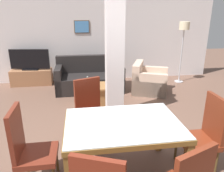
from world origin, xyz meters
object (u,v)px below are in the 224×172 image
at_px(dining_chair_head_left, 29,147).
at_px(armchair, 149,82).
at_px(dining_chair_far_left, 91,110).
at_px(bottle, 88,83).
at_px(coffee_table, 93,94).
at_px(dining_chair_head_right, 205,132).
at_px(tv_stand, 32,77).
at_px(sofa, 90,79).
at_px(dining_table, 123,134).
at_px(tv_screen, 30,60).
at_px(floor_lamp, 184,32).

bearing_deg(dining_chair_head_left, armchair, 140.60).
height_order(dining_chair_far_left, bottle, dining_chair_far_left).
bearing_deg(armchair, coffee_table, -47.67).
bearing_deg(dining_chair_head_right, bottle, 31.29).
height_order(dining_chair_head_left, tv_stand, dining_chair_head_left).
relative_size(dining_chair_head_left, sofa, 0.59).
distance_m(dining_chair_head_right, sofa, 3.60).
relative_size(dining_chair_head_right, armchair, 0.93).
xyz_separation_m(dining_table, dining_chair_head_right, (1.10, 0.00, -0.07)).
bearing_deg(sofa, dining_chair_far_left, 87.63).
bearing_deg(dining_chair_head_right, tv_stand, 36.73).
height_order(coffee_table, tv_screen, tv_screen).
distance_m(dining_chair_head_left, sofa, 3.46).
bearing_deg(dining_chair_far_left, tv_screen, -84.34).
height_order(bottle, tv_screen, tv_screen).
distance_m(bottle, tv_screen, 2.26).
height_order(dining_chair_head_right, dining_chair_head_left, same).
xyz_separation_m(dining_chair_head_left, armchair, (2.40, 2.92, -0.26)).
distance_m(dining_table, coffee_table, 2.43).
relative_size(armchair, bottle, 4.91).
bearing_deg(floor_lamp, coffee_table, -155.22).
xyz_separation_m(armchair, coffee_table, (-1.49, -0.53, -0.06)).
height_order(dining_table, tv_stand, dining_table).
bearing_deg(dining_chair_head_left, floor_lamp, 135.36).
relative_size(dining_chair_head_right, dining_chair_head_left, 1.00).
distance_m(dining_chair_head_right, tv_screen, 4.99).
height_order(sofa, armchair, sofa).
bearing_deg(dining_table, floor_lamp, 55.93).
xyz_separation_m(dining_chair_head_right, sofa, (-1.35, 3.33, -0.23)).
xyz_separation_m(dining_chair_far_left, bottle, (0.01, 1.45, -0.02)).
height_order(dining_chair_far_left, coffee_table, dining_chair_far_left).
height_order(sofa, coffee_table, sofa).
height_order(dining_chair_far_left, armchair, dining_chair_far_left).
relative_size(sofa, coffee_table, 2.84).
bearing_deg(tv_stand, sofa, -22.07).
distance_m(dining_chair_head_right, floor_lamp, 3.97).
xyz_separation_m(bottle, tv_stand, (-1.54, 1.63, -0.29)).
bearing_deg(tv_screen, sofa, 165.58).
distance_m(dining_table, dining_chair_far_left, 0.98).
relative_size(dining_table, dining_chair_far_left, 1.36).
bearing_deg(sofa, tv_screen, -22.07).
height_order(dining_chair_head_right, sofa, dining_chair_head_right).
xyz_separation_m(dining_chair_head_right, coffee_table, (-1.32, 2.39, -0.31)).
height_order(dining_table, floor_lamp, floor_lamp).
bearing_deg(dining_chair_far_left, bottle, -111.21).
bearing_deg(tv_stand, dining_table, -64.79).
bearing_deg(tv_stand, armchair, -18.82).
relative_size(coffee_table, bottle, 2.74).
bearing_deg(floor_lamp, sofa, -173.98).
bearing_deg(dining_table, tv_screen, 115.21).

